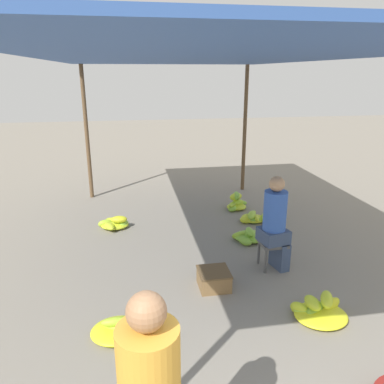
% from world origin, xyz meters
% --- Properties ---
extents(canopy_post_back_left, '(0.08, 0.08, 2.68)m').
position_xyz_m(canopy_post_back_left, '(-1.66, 6.70, 1.34)').
color(canopy_post_back_left, brown).
rests_on(canopy_post_back_left, ground).
extents(canopy_post_back_right, '(0.08, 0.08, 2.68)m').
position_xyz_m(canopy_post_back_right, '(1.66, 6.70, 1.34)').
color(canopy_post_back_right, brown).
rests_on(canopy_post_back_right, ground).
extents(canopy_tarp, '(3.71, 6.80, 0.04)m').
position_xyz_m(canopy_tarp, '(0.00, 3.50, 2.70)').
color(canopy_tarp, '#33569E').
rests_on(canopy_tarp, canopy_post_front_left).
extents(stool, '(0.34, 0.34, 0.38)m').
position_xyz_m(stool, '(0.99, 3.19, 0.31)').
color(stool, '#4C4C4C').
rests_on(stool, ground).
extents(vendor_seated, '(0.40, 0.40, 1.28)m').
position_xyz_m(vendor_seated, '(1.01, 3.19, 0.66)').
color(vendor_seated, '#384766').
rests_on(vendor_seated, ground).
extents(banana_pile_left_0, '(0.54, 0.55, 0.20)m').
position_xyz_m(banana_pile_left_0, '(-1.03, 2.13, 0.07)').
color(banana_pile_left_0, '#A0C42F').
rests_on(banana_pile_left_0, ground).
extents(banana_pile_left_1, '(0.55, 0.62, 0.22)m').
position_xyz_m(banana_pile_left_1, '(-1.14, 4.95, 0.07)').
color(banana_pile_left_1, '#BCCF2B').
rests_on(banana_pile_left_1, ground).
extents(banana_pile_right_0, '(0.48, 0.49, 0.35)m').
position_xyz_m(banana_pile_right_0, '(1.16, 5.48, 0.12)').
color(banana_pile_right_0, '#9CC330').
rests_on(banana_pile_right_0, ground).
extents(banana_pile_right_1, '(0.57, 0.55, 0.22)m').
position_xyz_m(banana_pile_right_1, '(0.96, 4.08, 0.06)').
color(banana_pile_right_1, '#7EB736').
rests_on(banana_pile_right_1, ground).
extents(banana_pile_right_2, '(0.60, 0.42, 0.19)m').
position_xyz_m(banana_pile_right_2, '(1.26, 4.79, 0.07)').
color(banana_pile_right_2, '#7CB636').
rests_on(banana_pile_right_2, ground).
extents(banana_pile_right_3, '(0.64, 0.50, 0.31)m').
position_xyz_m(banana_pile_right_3, '(1.09, 2.06, 0.09)').
color(banana_pile_right_3, '#9DC330').
rests_on(banana_pile_right_3, ground).
extents(crate_near, '(0.38, 0.38, 0.22)m').
position_xyz_m(crate_near, '(0.11, 2.84, 0.11)').
color(crate_near, brown).
rests_on(crate_near, ground).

